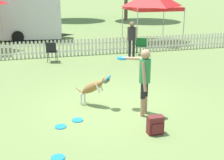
# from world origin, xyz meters

# --- Properties ---
(ground_plane) EXTENTS (240.00, 240.00, 0.00)m
(ground_plane) POSITION_xyz_m (0.00, 0.00, 0.00)
(ground_plane) COLOR olive
(handler_person) EXTENTS (0.72, 1.09, 1.70)m
(handler_person) POSITION_xyz_m (0.58, -0.65, 1.07)
(handler_person) COLOR tan
(handler_person) RESTS_ON ground_plane
(leaping_dog) EXTENTS (0.98, 0.87, 0.93)m
(leaping_dog) POSITION_xyz_m (-0.50, 0.25, 0.54)
(leaping_dog) COLOR olive
(leaping_dog) RESTS_ON ground_plane
(frisbee_near_handler) EXTENTS (0.27, 0.27, 0.02)m
(frisbee_near_handler) POSITION_xyz_m (-1.53, -0.87, 0.01)
(frisbee_near_handler) COLOR #1E8CD8
(frisbee_near_handler) RESTS_ON ground_plane
(frisbee_near_dog) EXTENTS (0.27, 0.27, 0.02)m
(frisbee_near_dog) POSITION_xyz_m (-1.09, -0.60, 0.01)
(frisbee_near_dog) COLOR #1E8CD8
(frisbee_near_dog) RESTS_ON ground_plane
(frisbee_midfield) EXTENTS (0.27, 0.27, 0.02)m
(frisbee_midfield) POSITION_xyz_m (-1.73, -2.23, 0.01)
(frisbee_midfield) COLOR #1E8CD8
(frisbee_midfield) RESTS_ON ground_plane
(backpack_on_grass) EXTENTS (0.35, 0.24, 0.42)m
(backpack_on_grass) POSITION_xyz_m (0.47, -1.75, 0.21)
(backpack_on_grass) COLOR maroon
(backpack_on_grass) RESTS_ON ground_plane
(picket_fence) EXTENTS (17.15, 0.04, 0.77)m
(picket_fence) POSITION_xyz_m (0.00, 6.59, 0.39)
(picket_fence) COLOR silver
(picket_fence) RESTS_ON ground_plane
(folding_chair_blue_left) EXTENTS (0.67, 0.68, 0.83)m
(folding_chair_blue_left) POSITION_xyz_m (2.97, 5.95, 0.50)
(folding_chair_blue_left) COLOR #333338
(folding_chair_blue_left) RESTS_ON ground_plane
(folding_chair_center) EXTENTS (0.53, 0.55, 0.87)m
(folding_chair_center) POSITION_xyz_m (-1.19, 5.61, 0.53)
(folding_chair_center) COLOR #333338
(folding_chair_center) RESTS_ON ground_plane
(canopy_tent_main) EXTENTS (2.70, 2.70, 2.88)m
(canopy_tent_main) POSITION_xyz_m (4.72, 9.04, 2.35)
(canopy_tent_main) COLOR #B2B2B2
(canopy_tent_main) RESTS_ON ground_plane
(spectator_standing) EXTENTS (0.39, 0.27, 1.64)m
(spectator_standing) POSITION_xyz_m (2.33, 5.42, 0.99)
(spectator_standing) COLOR black
(spectator_standing) RESTS_ON ground_plane
(equipment_trailer) EXTENTS (4.78, 2.48, 2.64)m
(equipment_trailer) POSITION_xyz_m (-2.06, 11.64, 1.39)
(equipment_trailer) COLOR silver
(equipment_trailer) RESTS_ON ground_plane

